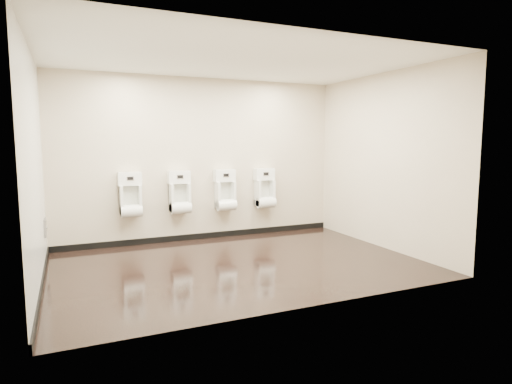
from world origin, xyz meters
The scene contains 14 objects.
ground centered at (0.00, 0.00, 0.00)m, with size 5.00×3.50×0.00m, color black.
ceiling centered at (0.00, 0.00, 2.80)m, with size 5.00×3.50×0.00m, color silver.
back_wall centered at (0.00, 1.75, 1.40)m, with size 5.00×0.02×2.80m, color beige.
front_wall centered at (0.00, -1.75, 1.40)m, with size 5.00×0.02×2.80m, color beige.
left_wall centered at (-2.50, 0.00, 1.40)m, with size 0.02×3.50×2.80m, color beige.
right_wall centered at (2.50, 0.00, 1.40)m, with size 0.02×3.50×2.80m, color beige.
tile_overlay_left centered at (-2.50, 0.00, 1.40)m, with size 0.01×3.50×2.80m, color white.
skirting_back centered at (0.00, 1.74, 0.05)m, with size 5.00×0.02×0.10m, color black.
skirting_left centered at (-2.49, 0.00, 0.05)m, with size 0.02×3.50×0.10m, color black.
access_panel centered at (-2.48, 1.20, 0.50)m, with size 0.04×0.25×0.25m.
urinal_0 centered at (-1.24, 1.62, 0.81)m, with size 0.38×0.28×0.71m.
urinal_1 centered at (-0.44, 1.62, 0.81)m, with size 0.38×0.28×0.71m.
urinal_2 centered at (0.38, 1.62, 0.81)m, with size 0.38×0.28×0.71m.
urinal_3 centered at (1.15, 1.62, 0.81)m, with size 0.38×0.28×0.71m.
Camera 1 is at (-2.14, -5.45, 1.72)m, focal length 30.00 mm.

